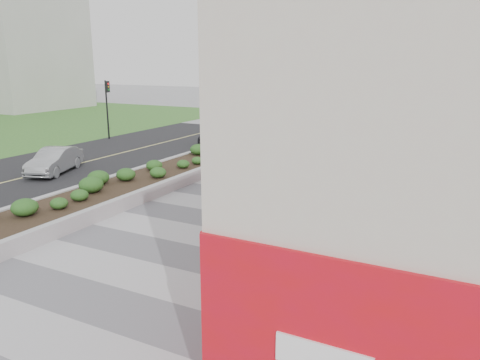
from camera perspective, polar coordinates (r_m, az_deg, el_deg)
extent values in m
plane|color=gray|center=(12.80, -12.68, -11.66)|extent=(160.00, 160.00, 0.00)
cube|color=#A8A8AD|center=(14.99, -5.29, -7.37)|extent=(8.00, 36.00, 0.01)
cube|color=beige|center=(17.76, 25.61, 7.99)|extent=(6.00, 24.00, 8.00)
cube|color=red|center=(18.49, 15.55, 1.20)|extent=(0.12, 24.00, 3.00)
cube|color=#9E9EA0|center=(28.31, -0.71, 3.62)|extent=(3.00, 0.30, 0.55)
cube|color=#9E9EA0|center=(21.96, -14.82, -0.01)|extent=(0.30, 18.00, 0.55)
cube|color=#9E9EA0|center=(20.29, -9.13, -0.88)|extent=(0.30, 18.00, 0.55)
cube|color=#2D2116|center=(21.11, -12.08, -0.49)|extent=(2.40, 17.40, 0.50)
cube|color=black|center=(25.70, -23.36, 0.71)|extent=(10.00, 40.00, 0.00)
cylinder|color=black|center=(30.32, -2.27, 7.81)|extent=(0.12, 0.12, 4.20)
cube|color=black|center=(30.09, -2.00, 10.92)|extent=(0.18, 0.28, 0.80)
cylinder|color=black|center=(35.39, -15.89, 8.22)|extent=(0.12, 0.12, 4.20)
cube|color=black|center=(35.14, -15.86, 10.88)|extent=(0.18, 0.28, 0.80)
cube|color=#ADAAA3|center=(65.08, 16.96, 17.67)|extent=(16.00, 12.00, 20.00)
cylinder|color=#595654|center=(14.75, -3.64, -7.72)|extent=(0.44, 0.44, 0.01)
cube|color=black|center=(14.66, -0.81, -7.57)|extent=(0.46, 0.74, 0.02)
imported|color=#242529|center=(14.43, -0.82, -5.22)|extent=(0.46, 0.30, 1.26)
sphere|color=blue|center=(14.25, -0.83, -2.99)|extent=(0.23, 0.23, 0.23)
imported|color=#A3A6AA|center=(25.48, -21.67, 2.22)|extent=(2.63, 4.07, 1.27)
imported|color=black|center=(32.41, -2.78, 5.59)|extent=(2.67, 4.56, 1.24)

